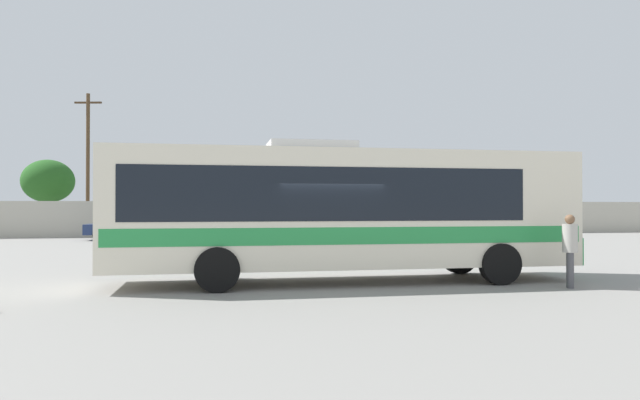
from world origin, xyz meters
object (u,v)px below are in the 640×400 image
(attendant_by_bus_door, at_px, (570,246))
(parked_car_leftmost_dark_blue, at_px, (128,227))
(roadside_tree_left, at_px, (48,181))
(roadside_tree_midleft, at_px, (207,170))
(coach_bus_cream_green, at_px, (340,208))
(parked_car_second_grey, at_px, (230,226))
(utility_pole_near, at_px, (88,162))
(roadside_tree_midright, at_px, (263,173))

(attendant_by_bus_door, bearing_deg, parked_car_leftmost_dark_blue, 119.90)
(attendant_by_bus_door, distance_m, roadside_tree_left, 38.01)
(attendant_by_bus_door, relative_size, roadside_tree_left, 0.33)
(roadside_tree_left, xyz_separation_m, roadside_tree_midleft, (11.29, -2.88, 0.77))
(coach_bus_cream_green, bearing_deg, parked_car_leftmost_dark_blue, 110.97)
(parked_car_second_grey, relative_size, utility_pole_near, 0.46)
(parked_car_second_grey, height_order, roadside_tree_midright, roadside_tree_midright)
(coach_bus_cream_green, distance_m, parked_car_leftmost_dark_blue, 22.44)
(utility_pole_near, xyz_separation_m, roadside_tree_midright, (12.10, 4.77, -0.35))
(utility_pole_near, distance_m, roadside_tree_midright, 13.01)
(coach_bus_cream_green, distance_m, roadside_tree_midright, 30.80)
(parked_car_second_grey, xyz_separation_m, roadside_tree_midright, (2.95, 10.33, 3.81))
(attendant_by_bus_door, height_order, parked_car_second_grey, attendant_by_bus_door)
(utility_pole_near, bearing_deg, parked_car_leftmost_dark_blue, -57.19)
(attendant_by_bus_door, bearing_deg, parked_car_second_grey, 108.02)
(parked_car_leftmost_dark_blue, relative_size, roadside_tree_left, 0.86)
(parked_car_second_grey, distance_m, utility_pole_near, 11.49)
(coach_bus_cream_green, height_order, utility_pole_near, utility_pole_near)
(roadside_tree_midright, bearing_deg, parked_car_leftmost_dark_blue, -132.36)
(attendant_by_bus_door, bearing_deg, coach_bus_cream_green, 158.17)
(roadside_tree_midleft, bearing_deg, parked_car_second_grey, -78.55)
(attendant_by_bus_door, distance_m, roadside_tree_midright, 33.24)
(attendant_by_bus_door, height_order, utility_pole_near, utility_pole_near)
(coach_bus_cream_green, height_order, parked_car_leftmost_dark_blue, coach_bus_cream_green)
(utility_pole_near, xyz_separation_m, roadside_tree_left, (-3.53, 4.21, -1.14))
(coach_bus_cream_green, bearing_deg, roadside_tree_left, 116.12)
(coach_bus_cream_green, height_order, attendant_by_bus_door, coach_bus_cream_green)
(coach_bus_cream_green, distance_m, roadside_tree_midleft, 27.59)
(coach_bus_cream_green, relative_size, roadside_tree_midright, 1.90)
(parked_car_leftmost_dark_blue, distance_m, roadside_tree_left, 11.80)
(utility_pole_near, bearing_deg, roadside_tree_midleft, 9.75)
(utility_pole_near, distance_m, roadside_tree_left, 5.62)
(utility_pole_near, bearing_deg, roadside_tree_midright, 21.49)
(parked_car_leftmost_dark_blue, relative_size, roadside_tree_midleft, 0.73)
(coach_bus_cream_green, distance_m, attendant_by_bus_door, 5.69)
(coach_bus_cream_green, height_order, roadside_tree_left, roadside_tree_left)
(roadside_tree_left, bearing_deg, parked_car_leftmost_dark_blue, -53.74)
(coach_bus_cream_green, bearing_deg, attendant_by_bus_door, -21.83)
(attendant_by_bus_door, relative_size, roadside_tree_midleft, 0.28)
(attendant_by_bus_door, distance_m, parked_car_leftmost_dark_blue, 26.55)
(utility_pole_near, bearing_deg, parked_car_second_grey, -31.30)
(coach_bus_cream_green, relative_size, attendant_by_bus_door, 6.79)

